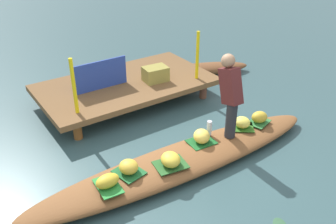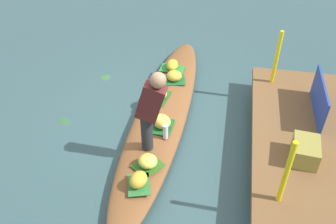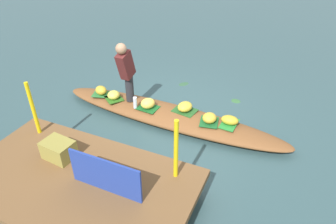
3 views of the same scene
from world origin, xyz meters
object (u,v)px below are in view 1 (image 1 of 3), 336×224
object	(u,v)px
banana_bunch_1	(107,181)
water_bottle	(209,128)
banana_bunch_2	(171,159)
vendor_boat	(183,161)
banana_bunch_5	(129,167)
market_banner	(100,75)
banana_bunch_3	(242,122)
vendor_person	(230,92)
produce_crate	(155,74)
banana_bunch_4	(259,117)
banana_bunch_0	(202,136)
moored_boat	(200,70)

from	to	relation	value
banana_bunch_1	water_bottle	xyz separation A→B (m)	(1.79, 0.21, 0.03)
banana_bunch_1	banana_bunch_2	bearing A→B (deg)	-5.26
vendor_boat	banana_bunch_1	size ratio (longest dim) A/B	15.17
banana_bunch_5	market_banner	xyz separation A→B (m)	(0.67, 2.22, 0.32)
banana_bunch_1	banana_bunch_3	xyz separation A→B (m)	(2.35, 0.09, 0.00)
banana_bunch_2	market_banner	xyz separation A→B (m)	(0.14, 2.39, 0.32)
vendor_person	banana_bunch_3	bearing A→B (deg)	2.70
vendor_person	produce_crate	distance (m)	2.02
banana_bunch_3	vendor_person	bearing A→B (deg)	-177.30
banana_bunch_5	water_bottle	world-z (taller)	water_bottle
produce_crate	banana_bunch_1	bearing A→B (deg)	-134.44
banana_bunch_4	banana_bunch_3	bearing A→B (deg)	172.46
banana_bunch_3	market_banner	xyz separation A→B (m)	(-1.33, 2.22, 0.33)
banana_bunch_0	banana_bunch_1	xyz separation A→B (m)	(-1.56, -0.12, -0.02)
banana_bunch_0	banana_bunch_3	distance (m)	0.79
vendor_boat	moored_boat	world-z (taller)	vendor_boat
banana_bunch_2	banana_bunch_4	world-z (taller)	banana_bunch_4
banana_bunch_5	banana_bunch_1	bearing A→B (deg)	-165.06
moored_boat	market_banner	world-z (taller)	market_banner
banana_bunch_3	water_bottle	distance (m)	0.58
banana_bunch_1	banana_bunch_4	world-z (taller)	banana_bunch_4
banana_bunch_0	market_banner	distance (m)	2.28
banana_bunch_0	moored_boat	bearing A→B (deg)	51.80
banana_bunch_3	water_bottle	xyz separation A→B (m)	(-0.56, 0.13, 0.03)
moored_boat	vendor_person	size ratio (longest dim) A/B	1.79
banana_bunch_1	vendor_person	bearing A→B (deg)	2.00
vendor_person	market_banner	world-z (taller)	vendor_person
vendor_boat	banana_bunch_1	distance (m)	1.19
moored_boat	vendor_boat	bearing A→B (deg)	-112.29
banana_bunch_0	produce_crate	xyz separation A→B (m)	(0.44, 1.93, 0.19)
produce_crate	vendor_person	bearing A→B (deg)	-89.68
banana_bunch_0	market_banner	bearing A→B (deg)	103.95
banana_bunch_4	produce_crate	xyz separation A→B (m)	(-0.67, 2.00, 0.19)
water_bottle	vendor_person	bearing A→B (deg)	-31.19
vendor_boat	banana_bunch_0	bearing A→B (deg)	13.78
banana_bunch_2	market_banner	size ratio (longest dim) A/B	0.30
banana_bunch_2	moored_boat	bearing A→B (deg)	45.28
banana_bunch_3	market_banner	size ratio (longest dim) A/B	0.24
water_bottle	banana_bunch_1	bearing A→B (deg)	-173.26
water_bottle	banana_bunch_0	bearing A→B (deg)	-156.71
banana_bunch_0	banana_bunch_2	world-z (taller)	banana_bunch_0
banana_bunch_0	market_banner	size ratio (longest dim) A/B	0.27
banana_bunch_1	banana_bunch_2	size ratio (longest dim) A/B	1.01
moored_boat	banana_bunch_4	xyz separation A→B (m)	(-0.77, -2.47, 0.22)
banana_bunch_0	produce_crate	bearing A→B (deg)	77.08
banana_bunch_3	produce_crate	world-z (taller)	produce_crate
banana_bunch_5	banana_bunch_3	bearing A→B (deg)	-0.17
vendor_boat	water_bottle	distance (m)	0.68
vendor_boat	market_banner	world-z (taller)	market_banner
vendor_boat	produce_crate	distance (m)	2.22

